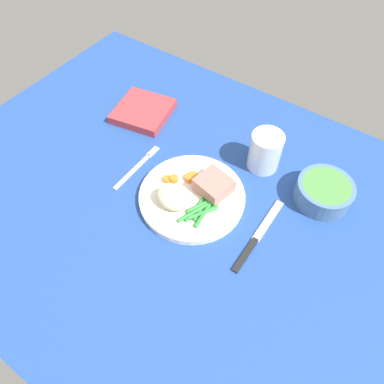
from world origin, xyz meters
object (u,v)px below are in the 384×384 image
(knife, at_px, (258,236))
(napkin, at_px, (143,111))
(salad_bowl, at_px, (324,191))
(dinner_plate, at_px, (192,197))
(water_glass, at_px, (265,153))
(fork, at_px, (136,168))
(meat_portion, at_px, (214,185))

(knife, bearing_deg, napkin, 158.04)
(salad_bowl, bearing_deg, dinner_plate, -145.41)
(water_glass, bearing_deg, salad_bowl, -5.50)
(dinner_plate, distance_m, fork, 0.16)
(fork, bearing_deg, water_glass, 36.86)
(meat_portion, xyz_separation_m, water_glass, (0.05, 0.14, 0.01))
(meat_portion, height_order, water_glass, water_glass)
(water_glass, bearing_deg, knife, -64.60)
(fork, xyz_separation_m, salad_bowl, (0.41, 0.17, 0.03))
(dinner_plate, relative_size, salad_bowl, 1.92)
(salad_bowl, distance_m, napkin, 0.51)
(knife, height_order, napkin, napkin)
(water_glass, bearing_deg, dinner_plate, -114.53)
(dinner_plate, height_order, water_glass, water_glass)
(fork, xyz_separation_m, knife, (0.33, -0.00, -0.00))
(meat_portion, distance_m, fork, 0.20)
(dinner_plate, height_order, knife, dinner_plate)
(fork, height_order, knife, knife)
(napkin, bearing_deg, dinner_plate, -30.23)
(meat_portion, bearing_deg, salad_bowl, 31.63)
(fork, bearing_deg, salad_bowl, 22.71)
(meat_portion, relative_size, knife, 0.35)
(dinner_plate, height_order, salad_bowl, salad_bowl)
(dinner_plate, bearing_deg, meat_portion, 49.40)
(meat_portion, distance_m, napkin, 0.33)
(dinner_plate, xyz_separation_m, fork, (-0.16, -0.00, -0.01))
(knife, relative_size, salad_bowl, 1.64)
(fork, relative_size, knife, 0.81)
(fork, bearing_deg, dinner_plate, 0.93)
(salad_bowl, bearing_deg, napkin, -179.11)
(water_glass, bearing_deg, meat_portion, -109.35)
(dinner_plate, bearing_deg, knife, -0.96)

